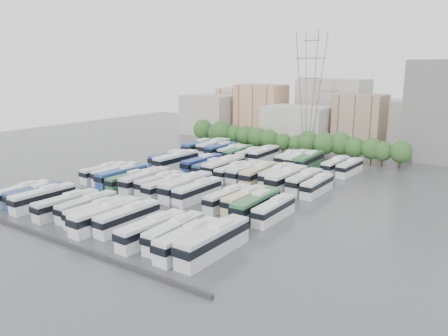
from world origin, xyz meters
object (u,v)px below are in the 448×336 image
Objects in this scene: bus_r3_s2 at (221,150)px; bus_r3_s12 at (335,165)px; bus_r0_s12 at (188,239)px; bus_r3_s10 at (308,161)px; bus_r1_s6 at (168,186)px; bus_r2_s4 at (202,164)px; bus_r1_s2 at (122,176)px; bus_r3_s1 at (214,147)px; bus_r2_s10 at (277,175)px; bus_r2_s13 at (317,185)px; bus_r2_s6 at (224,167)px; bus_r3_s4 at (238,153)px; bus_r1_s8 at (198,191)px; bus_r3_s6 at (264,154)px; bus_r3_s8 at (288,158)px; bus_r0_s8 at (128,217)px; bus_r1_s3 at (130,180)px; bus_r1_s4 at (145,180)px; bus_r2_s7 at (233,171)px; apartment_tower at (436,111)px; bus_r0_s13 at (214,241)px; bus_r0_s6 at (97,212)px; bus_r2_s8 at (247,172)px; bus_r1_s0 at (104,172)px; bus_r1_s13 at (274,210)px; bus_r3_s3 at (231,151)px; bus_r2_s12 at (304,181)px; bus_r1_s11 at (245,200)px; electricity_pylon at (310,87)px; bus_r0_s1 at (35,195)px; bus_r3_s5 at (249,155)px; bus_r2_s9 at (259,174)px; bus_r1_s5 at (159,183)px; bus_r3_s0 at (200,147)px; bus_r2_s2 at (176,161)px; bus_r1_s10 at (227,198)px; bus_r2_s11 at (287,178)px; bus_r3_s9 at (297,159)px; bus_r0_s4 at (67,204)px; bus_r3_s13 at (350,167)px; bus_r0_s0 at (22,193)px; bus_r1_s12 at (256,205)px; bus_r0_s2 at (43,198)px; bus_r0_s11 at (175,232)px; bus_r2_s1 at (170,159)px; bus_r1_s7 at (186,186)px; bus_r2_s5 at (210,167)px.

bus_r3_s12 is at bearing 1.75° from bus_r3_s2.
bus_r3_s10 is at bearing 96.86° from bus_r0_s12.
bus_r2_s4 reaches higher than bus_r1_s6.
bus_r3_s1 is (-3.02, 37.10, 0.22)m from bus_r1_s2.
bus_r2_s10 is 1.13× the size of bus_r2_s13.
bus_r3_s4 is at bearing 111.93° from bus_r2_s6.
bus_r3_s6 is at bearing 101.66° from bus_r1_s8.
bus_r3_s8 is (13.16, 18.58, -0.26)m from bus_r2_s4.
bus_r0_s8 reaches higher than bus_r1_s3.
bus_r1_s2 is 0.96× the size of bus_r1_s4.
bus_r1_s8 is 17.20m from bus_r2_s7.
apartment_tower is 1.95× the size of bus_r0_s13.
bus_r0_s6 is 0.81× the size of bus_r2_s6.
bus_r3_s4 is at bearing 129.10° from bus_r2_s8.
bus_r3_s10 reaches higher than bus_r0_s13.
bus_r1_s2 reaches higher than bus_r1_s0.
bus_r1_s13 reaches higher than bus_r3_s8.
bus_r2_s4 reaches higher than bus_r3_s3.
bus_r1_s2 is 22.84m from bus_r2_s6.
bus_r2_s7 is 0.93× the size of bus_r2_s12.
bus_r2_s4 is (-42.13, -45.33, -11.07)m from apartment_tower.
electricity_pylon is at bearing 104.37° from bus_r1_s11.
bus_r3_s8 is at bearing 65.34° from bus_r0_s1.
bus_r2_s9 is at bearing -53.70° from bus_r3_s5.
bus_r3_s0 reaches higher than bus_r1_s5.
bus_r2_s2 is (-6.66, 17.33, 0.12)m from bus_r1_s4.
bus_r1_s3 is 0.98× the size of bus_r1_s10.
bus_r2_s11 is at bearing 67.13° from bus_r0_s6.
bus_r3_s9 is at bearing 125.31° from bus_r2_s13.
bus_r0_s4 is at bearing -92.44° from bus_r1_s4.
bus_r3_s13 is at bearing 1.35° from bus_r3_s5.
bus_r3_s4 is at bearing -14.69° from bus_r3_s1.
bus_r0_s0 is 0.87× the size of bus_r1_s12.
bus_r0_s8 is 0.96× the size of bus_r3_s2.
bus_r0_s2 is 0.89× the size of bus_r3_s10.
bus_r2_s2 is at bearing -119.24° from bus_r3_s5.
bus_r0_s11 reaches higher than bus_r2_s7.
bus_r1_s4 is 37.43m from bus_r3_s0.
bus_r2_s1 reaches higher than bus_r3_s12.
bus_r1_s6 reaches higher than bus_r0_s1.
bus_r0_s8 is (13.29, 1.34, 0.01)m from bus_r0_s4.
bus_r1_s4 is at bearing -177.09° from bus_r1_s11.
bus_r1_s10 is 0.87× the size of bus_r2_s9.
bus_r0_s4 is 23.12m from bus_r0_s11.
electricity_pylon reaches higher than bus_r3_s4.
bus_r1_s7 reaches higher than bus_r1_s12.
bus_r3_s3 is at bearing 88.08° from bus_r0_s2.
bus_r3_s2 is at bearing -176.65° from bus_r3_s6.
bus_r2_s6 is at bearing 134.72° from bus_r1_s12.
bus_r1_s13 is 0.97× the size of bus_r2_s5.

